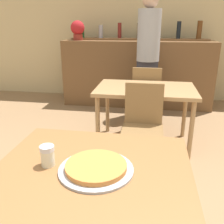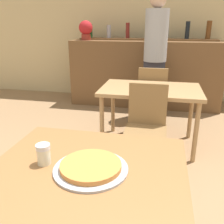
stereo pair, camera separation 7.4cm
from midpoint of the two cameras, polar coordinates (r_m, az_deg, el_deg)
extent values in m
cube|color=#D1B784|center=(4.96, 6.01, 19.29)|extent=(8.00, 0.05, 2.80)
cube|color=brown|center=(1.26, -6.44, -13.60)|extent=(0.97, 0.85, 0.04)
cylinder|color=brown|center=(1.89, -15.84, -15.66)|extent=(0.05, 0.05, 0.72)
cylinder|color=brown|center=(1.75, 11.79, -18.52)|extent=(0.05, 0.05, 0.72)
cube|color=#A87F51|center=(2.93, 6.97, 5.20)|extent=(1.14, 0.74, 0.04)
cylinder|color=#A87F51|center=(2.82, -4.03, -3.08)|extent=(0.05, 0.05, 0.68)
cylinder|color=#A87F51|center=(2.78, 16.91, -4.25)|extent=(0.05, 0.05, 0.68)
cylinder|color=#A87F51|center=(3.38, -1.68, 0.94)|extent=(0.05, 0.05, 0.68)
cylinder|color=#A87F51|center=(3.35, 15.67, 0.02)|extent=(0.05, 0.05, 0.68)
cube|color=brown|center=(4.54, 5.25, 8.74)|extent=(2.60, 0.56, 1.14)
cube|color=brown|center=(4.61, 5.61, 16.24)|extent=(2.39, 0.24, 0.03)
cylinder|color=#1E5123|center=(4.78, -7.22, 17.89)|extent=(0.06, 0.06, 0.23)
cylinder|color=#9999A3|center=(4.69, -3.03, 17.91)|extent=(0.08, 0.08, 0.22)
cylinder|color=maroon|center=(4.63, 1.28, 18.14)|extent=(0.07, 0.07, 0.26)
cylinder|color=#5B3314|center=(4.60, 5.67, 17.99)|extent=(0.06, 0.06, 0.25)
cylinder|color=#9999A3|center=(4.59, 10.12, 18.04)|extent=(0.06, 0.06, 0.29)
cylinder|color=black|center=(4.61, 14.54, 17.68)|extent=(0.07, 0.07, 0.28)
cylinder|color=#5B3314|center=(4.65, 18.90, 17.35)|extent=(0.08, 0.08, 0.29)
cube|color=olive|center=(2.43, 6.05, -4.56)|extent=(0.40, 0.40, 0.04)
cube|color=olive|center=(2.52, 6.48, 1.90)|extent=(0.38, 0.04, 0.42)
cylinder|color=olive|center=(2.40, 1.47, -10.93)|extent=(0.03, 0.03, 0.42)
cylinder|color=olive|center=(2.38, 9.76, -11.45)|extent=(0.03, 0.03, 0.42)
cylinder|color=olive|center=(2.69, 2.46, -7.28)|extent=(0.03, 0.03, 0.42)
cylinder|color=olive|center=(2.68, 9.75, -7.71)|extent=(0.03, 0.03, 0.42)
cube|color=olive|center=(3.60, 7.24, 3.52)|extent=(0.40, 0.40, 0.04)
cube|color=olive|center=(3.36, 7.28, 6.42)|extent=(0.38, 0.04, 0.42)
cylinder|color=olive|center=(3.83, 9.75, 0.82)|extent=(0.03, 0.03, 0.42)
cylinder|color=olive|center=(3.83, 4.67, 1.09)|extent=(0.03, 0.03, 0.42)
cylinder|color=olive|center=(3.51, 9.75, -0.97)|extent=(0.03, 0.03, 0.42)
cylinder|color=olive|center=(3.52, 4.21, -0.66)|extent=(0.03, 0.03, 0.42)
cylinder|color=#A3A3A8|center=(1.23, -5.41, -12.97)|extent=(0.36, 0.36, 0.01)
cylinder|color=#CC7A38|center=(1.22, -5.44, -12.26)|extent=(0.30, 0.30, 0.02)
cylinder|color=beige|center=(1.30, -16.00, -9.95)|extent=(0.07, 0.07, 0.08)
cylinder|color=silver|center=(1.28, -16.23, -7.88)|extent=(0.07, 0.07, 0.02)
cube|color=#2D2D38|center=(4.00, 7.31, 5.25)|extent=(0.32, 0.18, 0.88)
cylinder|color=#9E9EA3|center=(3.87, 7.85, 16.93)|extent=(0.34, 0.34, 0.74)
sphere|color=tan|center=(3.88, 8.21, 24.06)|extent=(0.23, 0.23, 0.23)
cylinder|color=maroon|center=(4.61, -8.26, 16.57)|extent=(0.16, 0.16, 0.10)
sphere|color=red|center=(4.60, -8.36, 18.53)|extent=(0.24, 0.24, 0.24)
camera|label=1|loc=(0.04, -91.25, -0.45)|focal=40.00mm
camera|label=2|loc=(0.04, 88.75, 0.45)|focal=40.00mm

